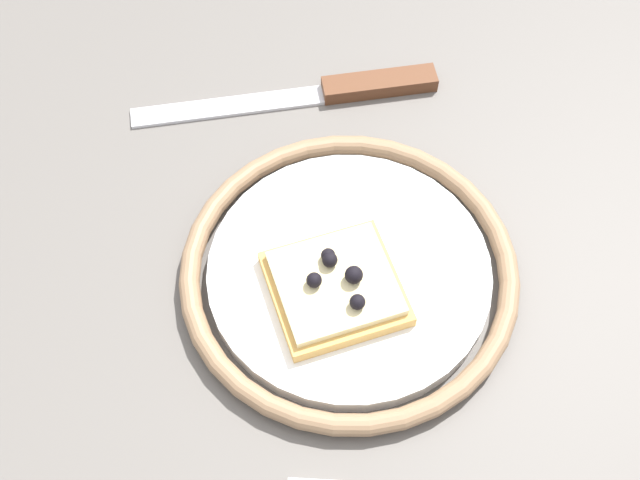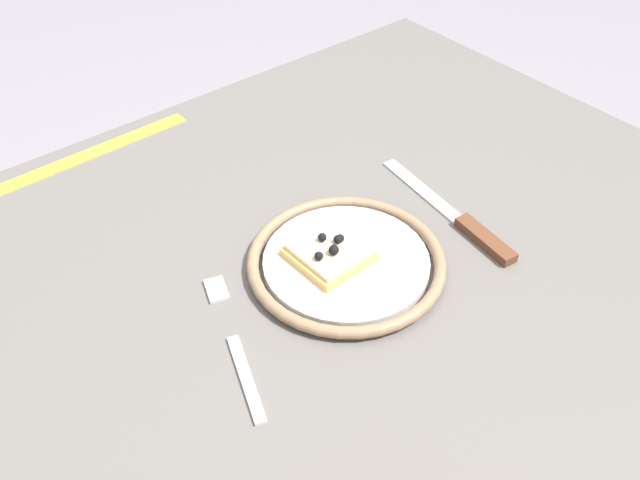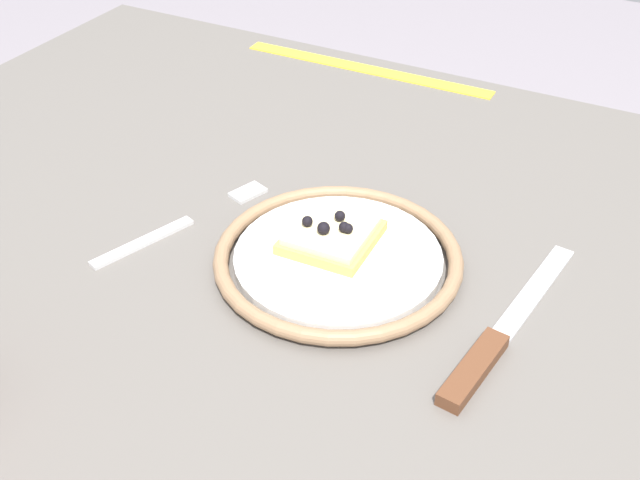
% 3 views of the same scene
% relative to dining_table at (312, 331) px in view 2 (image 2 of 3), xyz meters
% --- Properties ---
extents(dining_table, '(1.14, 0.85, 0.74)m').
position_rel_dining_table_xyz_m(dining_table, '(0.00, 0.00, 0.00)').
color(dining_table, '#5B5651').
rests_on(dining_table, ground_plane).
extents(plate, '(0.23, 0.23, 0.02)m').
position_rel_dining_table_xyz_m(plate, '(0.04, -0.01, 0.11)').
color(plate, white).
rests_on(plate, dining_table).
extents(pizza_slice_near, '(0.08, 0.09, 0.03)m').
position_rel_dining_table_xyz_m(pizza_slice_near, '(0.03, -0.00, 0.12)').
color(pizza_slice_near, tan).
rests_on(pizza_slice_near, plate).
extents(knife, '(0.05, 0.24, 0.01)m').
position_rel_dining_table_xyz_m(knife, '(0.20, -0.06, 0.10)').
color(knife, silver).
rests_on(knife, dining_table).
extents(fork, '(0.08, 0.20, 0.00)m').
position_rel_dining_table_xyz_m(fork, '(-0.12, -0.03, 0.10)').
color(fork, silver).
rests_on(fork, dining_table).
extents(measuring_tape, '(0.35, 0.03, 0.00)m').
position_rel_dining_table_xyz_m(measuring_tape, '(-0.12, 0.38, 0.10)').
color(measuring_tape, yellow).
rests_on(measuring_tape, dining_table).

